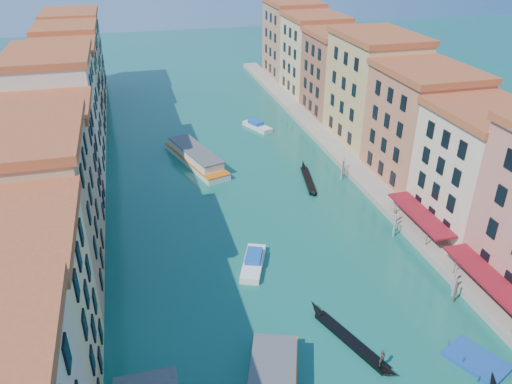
# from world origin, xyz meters

# --- Properties ---
(left_bank_palazzos) EXTENTS (12.80, 128.40, 21.00)m
(left_bank_palazzos) POSITION_xyz_m (-26.00, 64.68, 9.71)
(left_bank_palazzos) COLOR beige
(left_bank_palazzos) RESTS_ON ground
(right_bank_palazzos) EXTENTS (12.80, 128.40, 21.00)m
(right_bank_palazzos) POSITION_xyz_m (30.00, 65.00, 9.75)
(right_bank_palazzos) COLOR maroon
(right_bank_palazzos) RESTS_ON ground
(quay) EXTENTS (4.00, 140.00, 1.00)m
(quay) POSITION_xyz_m (22.00, 65.00, 0.50)
(quay) COLOR gray
(quay) RESTS_ON ground
(restaurant_awnings) EXTENTS (3.20, 44.55, 3.12)m
(restaurant_awnings) POSITION_xyz_m (22.19, 23.00, 2.99)
(restaurant_awnings) COLOR maroon
(restaurant_awnings) RESTS_ON ground
(mooring_poles_right) EXTENTS (1.44, 54.24, 3.20)m
(mooring_poles_right) POSITION_xyz_m (19.10, 28.80, 1.30)
(mooring_poles_right) COLOR brown
(mooring_poles_right) RESTS_ON ground
(vaporetto_far) EXTENTS (9.39, 18.90, 2.75)m
(vaporetto_far) POSITION_xyz_m (-4.23, 69.67, 1.24)
(vaporetto_far) COLOR silver
(vaporetto_far) RESTS_ON ground
(gondola_fore) EXTENTS (5.38, 12.42, 2.57)m
(gondola_fore) POSITION_xyz_m (4.59, 22.14, 0.43)
(gondola_fore) COLOR black
(gondola_fore) RESTS_ON ground
(gondola_far) EXTENTS (3.24, 12.52, 1.78)m
(gondola_far) POSITION_xyz_m (12.87, 57.93, 0.36)
(gondola_far) COLOR black
(gondola_far) RESTS_ON ground
(motorboat_mid) EXTENTS (4.98, 7.82, 1.55)m
(motorboat_mid) POSITION_xyz_m (-1.83, 37.40, 0.60)
(motorboat_mid) COLOR silver
(motorboat_mid) RESTS_ON ground
(motorboat_far) EXTENTS (5.08, 7.77, 1.54)m
(motorboat_far) POSITION_xyz_m (10.83, 83.78, 0.60)
(motorboat_far) COLOR silver
(motorboat_far) RESTS_ON ground
(blue_dock) EXTENTS (5.70, 6.62, 0.47)m
(blue_dock) POSITION_xyz_m (15.50, 16.59, 0.23)
(blue_dock) COLOR #154596
(blue_dock) RESTS_ON ground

